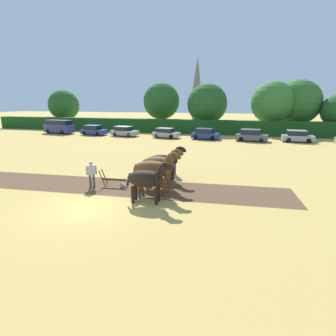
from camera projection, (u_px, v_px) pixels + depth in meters
ground_plane at (86, 208)px, 12.92m from camera, size 240.00×240.00×0.00m
plowed_furrow_strip at (102, 186)px, 16.37m from camera, size 23.07×5.09×0.01m
hedgerow at (196, 127)px, 43.26m from camera, size 78.87×1.83×2.30m
tree_far_left at (64, 105)px, 55.39m from camera, size 6.29×6.29×7.65m
tree_left at (161, 101)px, 49.01m from camera, size 6.75×6.75×8.66m
tree_center_left at (207, 104)px, 45.61m from camera, size 6.90×6.90×8.29m
tree_center at (272, 102)px, 42.53m from camera, size 6.79×6.79×8.48m
tree_center_right at (298, 102)px, 43.04m from camera, size 7.37×7.37×8.74m
church_spire at (197, 87)px, 77.83m from camera, size 2.78×2.78×18.03m
draft_horse_lead_left at (147, 179)px, 13.38m from camera, size 2.59×1.05×2.25m
draft_horse_lead_right at (154, 169)px, 14.69m from camera, size 2.90×1.18×2.50m
draft_horse_trail_left at (160, 164)px, 16.05m from camera, size 2.78×1.16×2.43m
draft_horse_trail_right at (165, 161)px, 17.41m from camera, size 2.71×1.01×2.37m
plow at (116, 182)px, 16.12m from camera, size 1.78×0.49×1.13m
farmer_at_plow at (91, 173)px, 15.89m from camera, size 0.50×0.47×1.60m
farmer_beside_team at (174, 160)px, 18.91m from camera, size 0.60×0.44×1.74m
parked_van at (59, 127)px, 43.76m from camera, size 5.42×2.74×2.21m
parked_car_left at (94, 130)px, 41.80m from camera, size 4.24×2.26×1.55m
parked_car_center_left at (124, 131)px, 40.32m from camera, size 4.33×2.43×1.51m
parked_car_center at (166, 133)px, 38.34m from camera, size 4.07×2.39×1.44m
parked_car_center_right at (205, 134)px, 36.88m from camera, size 4.01×2.27×1.52m
parked_car_right at (251, 135)px, 35.07m from camera, size 4.27×2.23×1.59m
parked_car_far_right at (297, 136)px, 34.38m from camera, size 3.84×1.86×1.53m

